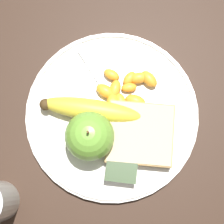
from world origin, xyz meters
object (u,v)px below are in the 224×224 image
at_px(apple, 90,136).
at_px(bread_slice, 140,134).
at_px(banana, 90,111).
at_px(jam_packet, 121,170).
at_px(plate, 112,115).
at_px(fork, 115,103).

bearing_deg(apple, bread_slice, 11.93).
relative_size(banana, jam_packet, 3.43).
distance_m(plate, banana, 0.04).
bearing_deg(fork, banana, -98.48).
height_order(bread_slice, fork, bread_slice).
bearing_deg(bread_slice, banana, 162.61).
distance_m(apple, jam_packet, 0.07).
relative_size(bread_slice, fork, 0.69).
relative_size(apple, jam_packet, 1.75).
bearing_deg(apple, jam_packet, -38.74).
bearing_deg(fork, apple, -64.72).
xyz_separation_m(banana, jam_packet, (0.06, -0.09, -0.01)).
distance_m(bread_slice, fork, 0.07).
bearing_deg(banana, plate, 3.70).
distance_m(banana, fork, 0.05).
xyz_separation_m(apple, fork, (0.03, 0.06, -0.04)).
distance_m(plate, fork, 0.02).
relative_size(plate, apple, 3.35).
height_order(plate, banana, banana).
bearing_deg(bread_slice, fork, 134.12).
distance_m(bread_slice, jam_packet, 0.06).
xyz_separation_m(plate, fork, (0.00, 0.02, 0.01)).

